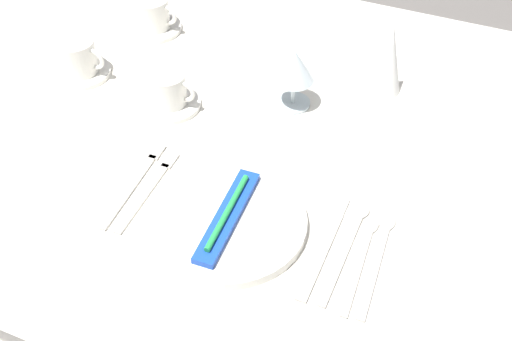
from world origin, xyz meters
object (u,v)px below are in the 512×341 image
object	(u,v)px
toothbrush_package	(228,215)
napkin_folded	(388,58)
dinner_plate	(228,222)
wine_glass_centre	(294,68)
coffee_cup_far	(78,56)
coffee_cup_right	(152,13)
dinner_knife	(323,249)
spoon_tea	(380,250)
fork_outer	(150,187)
spoon_soup	(350,238)
fork_inner	(136,181)
coffee_cup_left	(169,88)
spoon_dessert	(363,251)

from	to	relation	value
toothbrush_package	napkin_folded	xyz separation A→B (m)	(0.14, 0.46, 0.05)
dinner_plate	wine_glass_centre	xyz separation A→B (m)	(-0.01, 0.34, 0.08)
coffee_cup_far	wine_glass_centre	xyz separation A→B (m)	(0.45, 0.08, 0.04)
coffee_cup_right	dinner_knife	bearing A→B (deg)	-39.29
toothbrush_package	spoon_tea	distance (m)	0.25
fork_outer	coffee_cup_right	bearing A→B (deg)	118.51
fork_outer	spoon_tea	size ratio (longest dim) A/B	0.93
coffee_cup_right	toothbrush_package	bearing A→B (deg)	-49.56
fork_outer	napkin_folded	world-z (taller)	napkin_folded
spoon_soup	wine_glass_centre	world-z (taller)	wine_glass_centre
napkin_folded	fork_inner	bearing A→B (deg)	-127.97
spoon_soup	napkin_folded	size ratio (longest dim) A/B	1.45
spoon_tea	coffee_cup_right	size ratio (longest dim) A/B	2.11
dinner_plate	fork_outer	world-z (taller)	dinner_plate
dinner_knife	coffee_cup_left	bearing A→B (deg)	149.78
dinner_knife	spoon_tea	bearing A→B (deg)	21.50
coffee_cup_far	spoon_tea	bearing A→B (deg)	-17.29
fork_inner	coffee_cup_right	world-z (taller)	coffee_cup_right
dinner_knife	spoon_dessert	distance (m)	0.06
dinner_knife	coffee_cup_right	size ratio (longest dim) A/B	2.14
spoon_soup	dinner_knife	bearing A→B (deg)	-130.48
toothbrush_package	coffee_cup_far	xyz separation A→B (m)	(-0.46, 0.27, 0.02)
toothbrush_package	spoon_soup	world-z (taller)	toothbrush_package
napkin_folded	fork_outer	bearing A→B (deg)	-125.01
fork_outer	dinner_knife	bearing A→B (deg)	-2.43
spoon_dessert	coffee_cup_far	size ratio (longest dim) A/B	2.01
coffee_cup_left	wine_glass_centre	size ratio (longest dim) A/B	0.75
toothbrush_package	fork_inner	bearing A→B (deg)	170.99
coffee_cup_far	fork_outer	bearing A→B (deg)	-38.53
spoon_soup	spoon_tea	distance (m)	0.05
spoon_soup	coffee_cup_far	xyz separation A→B (m)	(-0.66, 0.22, 0.04)
dinner_plate	spoon_tea	size ratio (longest dim) A/B	1.17
fork_inner	coffee_cup_right	xyz separation A→B (m)	(-0.21, 0.45, 0.04)
toothbrush_package	spoon_tea	size ratio (longest dim) A/B	0.95
dinner_plate	fork_outer	bearing A→B (deg)	170.91
coffee_cup_far	wine_glass_centre	size ratio (longest dim) A/B	0.82
fork_outer	coffee_cup_far	size ratio (longest dim) A/B	1.98
toothbrush_package	coffee_cup_right	size ratio (longest dim) A/B	2.00
dinner_plate	coffee_cup_right	bearing A→B (deg)	130.44
fork_outer	coffee_cup_right	distance (m)	0.52
dinner_plate	spoon_tea	xyz separation A→B (m)	(0.25, 0.05, -0.01)
wine_glass_centre	spoon_dessert	bearing A→B (deg)	-52.84
dinner_plate	fork_inner	xyz separation A→B (m)	(-0.19, 0.03, -0.01)
wine_glass_centre	napkin_folded	world-z (taller)	napkin_folded
dinner_knife	spoon_dessert	world-z (taller)	spoon_dessert
spoon_tea	wine_glass_centre	distance (m)	0.41
fork_outer	fork_inner	bearing A→B (deg)	171.43
fork_outer	napkin_folded	size ratio (longest dim) A/B	1.31
spoon_tea	wine_glass_centre	xyz separation A→B (m)	(-0.26, 0.30, 0.09)
dinner_knife	coffee_cup_right	bearing A→B (deg)	140.71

